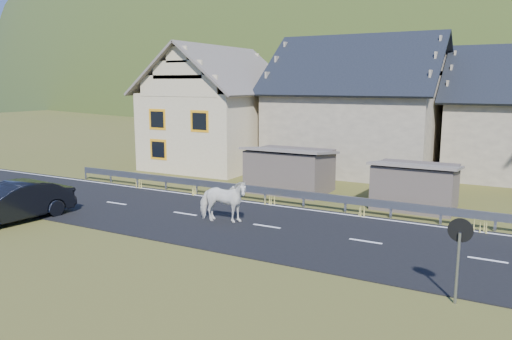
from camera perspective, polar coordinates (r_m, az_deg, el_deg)
The scene contains 13 objects.
ground at distance 19.94m, azimuth 1.24°, elevation -6.55°, with size 160.00×160.00×0.00m, color #4C4F1D.
road at distance 19.93m, azimuth 1.24°, elevation -6.50°, with size 60.00×7.00×0.04m, color black.
lane_markings at distance 19.92m, azimuth 1.24°, elevation -6.43°, with size 60.00×6.60×0.01m, color silver.
guardrail at distance 23.02m, azimuth 5.46°, elevation -2.89°, with size 28.10×0.09×0.75m.
shed_left at distance 26.24m, azimuth 3.89°, elevation -0.09°, with size 4.30×3.30×2.40m, color brown.
shed_right at distance 23.84m, azimuth 17.71°, elevation -1.81°, with size 3.80×2.90×2.20m, color brown.
house_cream at distance 34.56m, azimuth -4.39°, elevation 7.75°, with size 7.80×9.80×8.30m.
house_stone_a at distance 33.46m, azimuth 11.70°, elevation 7.98°, with size 10.80×9.80×8.90m.
mountain at distance 198.69m, azimuth 27.22°, elevation 1.42°, with size 440.00×280.00×260.00m, color #2B3715.
conifer_patch at distance 142.10m, azimuth 1.92°, elevation 10.07°, with size 76.00×50.00×28.00m, color black.
horse at distance 20.32m, azimuth -3.82°, elevation -3.53°, with size 2.12×0.96×1.79m, color white.
car at distance 22.85m, azimuth -26.08°, elevation -3.35°, with size 1.70×4.89×1.61m, color black.
traffic_mirror at distance 13.87m, azimuth 22.25°, elevation -7.56°, with size 0.63×0.18×2.27m.
Camera 1 is at (8.76, -16.99, 5.66)m, focal length 35.00 mm.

